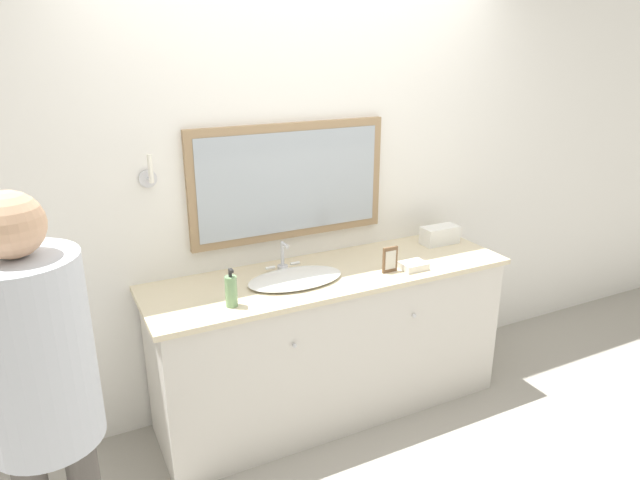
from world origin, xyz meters
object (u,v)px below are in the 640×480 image
object	(u,v)px
sink_basin	(295,278)
soap_bottle	(231,291)
appliance_box	(440,235)
person	(38,374)
picture_frame	(390,260)

from	to	relation	value
sink_basin	soap_bottle	distance (m)	0.43
sink_basin	appliance_box	xyz separation A→B (m)	(1.07, 0.13, 0.04)
soap_bottle	appliance_box	xyz separation A→B (m)	(1.47, 0.27, -0.03)
soap_bottle	person	world-z (taller)	person
picture_frame	person	xyz separation A→B (m)	(-1.77, -0.53, 0.08)
picture_frame	sink_basin	bearing A→B (deg)	166.72
sink_basin	picture_frame	bearing A→B (deg)	-13.28
soap_bottle	person	distance (m)	1.00
soap_bottle	appliance_box	size ratio (longest dim) A/B	0.83
sink_basin	soap_bottle	bearing A→B (deg)	-160.72
soap_bottle	picture_frame	bearing A→B (deg)	1.02
soap_bottle	picture_frame	xyz separation A→B (m)	(0.92, 0.02, -0.01)
appliance_box	picture_frame	bearing A→B (deg)	-154.78
sink_basin	person	xyz separation A→B (m)	(-1.25, -0.66, 0.14)
person	appliance_box	bearing A→B (deg)	18.83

